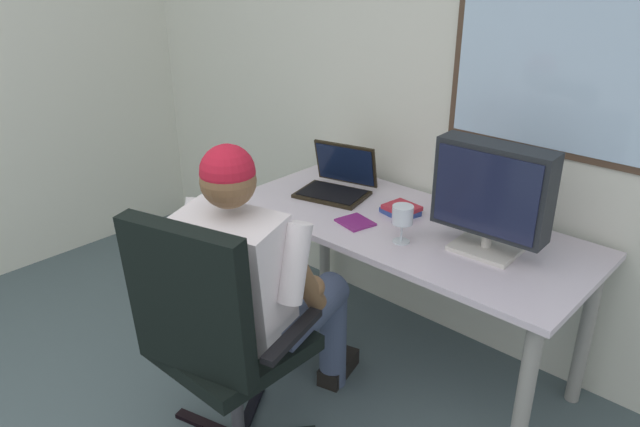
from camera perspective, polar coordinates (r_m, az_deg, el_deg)
The scene contains 9 objects.
wall_rear at distance 2.77m, azimuth 15.02°, elevation 13.93°, with size 4.64×0.08×2.73m.
desk at distance 2.70m, azimuth 7.92°, elevation -2.84°, with size 1.60×0.71×0.72m.
office_chair at distance 2.18m, azimuth -10.05°, elevation -10.77°, with size 0.64×0.59×1.04m.
person_seated at distance 2.34m, azimuth -5.84°, elevation -6.36°, with size 0.63×0.86×1.23m.
crt_monitor at distance 2.38m, azimuth 15.83°, elevation 1.94°, with size 0.45×0.21×0.44m.
laptop at distance 2.94m, azimuth 1.72°, elevation 3.14°, with size 0.38×0.35×0.23m.
wine_glass at distance 2.44m, azimuth 7.74°, elevation -0.30°, with size 0.09×0.09×0.16m.
book_stack at distance 2.73m, azimuth 7.60°, elevation 0.34°, with size 0.17×0.15×0.04m.
cd_case at distance 2.63m, azimuth 3.33°, elevation -0.82°, with size 0.17×0.15×0.01m.
Camera 1 is at (1.30, 0.07, 1.83)m, focal length 34.16 mm.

